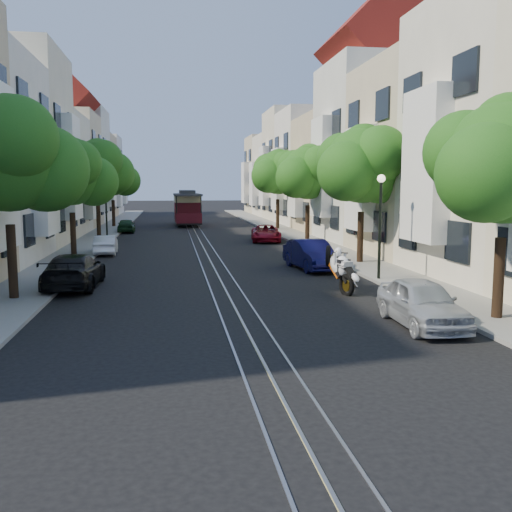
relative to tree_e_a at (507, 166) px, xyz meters
name	(u,v)px	position (x,y,z in m)	size (l,w,h in m)	color
ground	(196,234)	(-7.26, 31.02, -4.40)	(200.00, 200.00, 0.00)	black
sidewalk_east	(285,232)	(-0.01, 31.02, -4.34)	(2.50, 80.00, 0.12)	gray
sidewalk_west	(103,234)	(-14.51, 31.02, -4.34)	(2.50, 80.00, 0.12)	gray
rail_left	(189,234)	(-7.81, 31.02, -4.39)	(0.06, 80.00, 0.02)	gray
rail_slot	(196,233)	(-7.26, 31.02, -4.39)	(0.06, 80.00, 0.02)	gray
rail_right	(203,233)	(-6.71, 31.02, -4.39)	(0.06, 80.00, 0.02)	gray
lane_line	(196,234)	(-7.26, 31.02, -4.40)	(0.08, 80.00, 0.01)	tan
townhouses_east	(341,169)	(4.61, 30.94, 0.79)	(7.75, 72.00, 12.00)	beige
townhouses_west	(38,169)	(-19.13, 30.94, 0.68)	(7.75, 72.00, 11.76)	silver
tree_e_a	(507,166)	(0.00, 0.00, 0.00)	(4.72, 3.87, 6.27)	black
tree_e_b	(363,167)	(0.00, 12.00, 0.34)	(4.93, 4.08, 6.68)	black
tree_e_c	(309,174)	(0.00, 23.00, 0.20)	(4.84, 3.99, 6.52)	black
tree_e_d	(279,173)	(0.00, 34.00, 0.47)	(5.01, 4.16, 6.85)	black
tree_w_a	(8,158)	(-14.40, 5.00, 0.34)	(4.93, 4.08, 6.68)	black
tree_w_b	(72,175)	(-14.40, 17.00, 0.00)	(4.72, 3.87, 6.27)	black
tree_w_c	(98,168)	(-14.40, 28.00, 0.67)	(5.13, 4.28, 7.09)	black
tree_w_d	(113,177)	(-14.40, 39.00, 0.20)	(4.84, 3.99, 6.52)	black
lamp_east	(380,211)	(-0.96, 7.02, -1.55)	(0.32, 0.32, 4.16)	black
lamp_west	(106,200)	(-13.56, 25.02, -1.55)	(0.32, 0.32, 4.16)	black
sportbike_rider	(340,267)	(-3.26, 4.86, -3.46)	(0.81, 2.08, 1.74)	black
cable_car	(187,206)	(-7.67, 40.74, -2.58)	(2.61, 8.04, 3.08)	black
parked_car_e_near	(422,303)	(-2.43, -0.18, -3.74)	(1.55, 3.85, 1.31)	#A7ACB3
parked_car_e_mid	(311,255)	(-2.86, 10.63, -3.72)	(1.45, 4.14, 1.37)	#0C0B3A
parked_car_e_far	(266,233)	(-2.79, 23.81, -3.82)	(1.91, 4.14, 1.15)	maroon
parked_car_w_near	(74,271)	(-12.86, 7.23, -3.74)	(1.84, 4.54, 1.32)	black
parked_car_w_mid	(106,245)	(-12.86, 17.91, -3.86)	(1.15, 3.30, 1.09)	white
parked_car_w_far	(126,226)	(-12.86, 32.82, -3.82)	(1.36, 3.38, 1.15)	black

